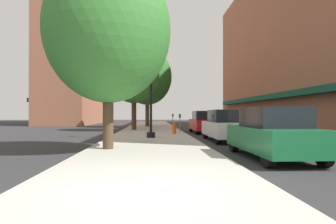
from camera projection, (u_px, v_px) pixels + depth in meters
ground_plane at (200, 131)px, 23.20m from camera, size 90.00×90.00×0.00m
sidewalk_slab at (151, 130)px, 23.98m from camera, size 4.80×50.00×0.12m
building_right_brick at (303, 37)px, 27.85m from camera, size 6.80×40.00×18.03m
building_far_background at (77, 59)px, 41.40m from camera, size 6.80×18.00×18.88m
lamppost at (151, 82)px, 15.80m from camera, size 0.48×0.48×5.90m
fire_hydrant at (174, 128)px, 18.71m from camera, size 0.33×0.26×0.79m
parking_meter_near at (180, 121)px, 19.96m from camera, size 0.14×0.09×1.31m
parking_meter_far at (173, 119)px, 26.89m from camera, size 0.14×0.09×1.31m
tree_near at (108, 31)px, 10.77m from camera, size 4.77×4.77×7.24m
tree_mid at (147, 77)px, 29.84m from camera, size 5.16×5.16×8.20m
tree_far at (134, 74)px, 23.69m from camera, size 4.25×4.25×7.11m
car_green at (272, 134)px, 9.19m from camera, size 1.80×4.30×1.66m
car_white at (226, 126)px, 14.99m from camera, size 1.80×4.30×1.66m
car_red at (204, 122)px, 21.23m from camera, size 1.80×4.30×1.66m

